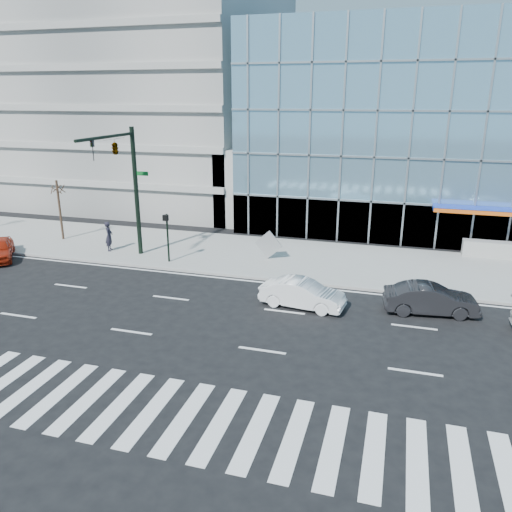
# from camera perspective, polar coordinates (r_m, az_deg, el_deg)

# --- Properties ---
(ground) EXTENTS (160.00, 160.00, 0.00)m
(ground) POSITION_cam_1_polar(r_m,az_deg,el_deg) (24.23, 3.27, -6.36)
(ground) COLOR black
(ground) RESTS_ON ground
(sidewalk) EXTENTS (120.00, 8.00, 0.15)m
(sidewalk) POSITION_cam_1_polar(r_m,az_deg,el_deg) (31.54, 6.59, -0.46)
(sidewalk) COLOR gray
(sidewalk) RESTS_ON ground
(parking_garage) EXTENTS (24.00, 24.00, 20.00)m
(parking_garage) POSITION_cam_1_polar(r_m,az_deg,el_deg) (53.67, -11.86, 17.61)
(parking_garage) COLOR gray
(parking_garage) RESTS_ON ground
(ramp_block) EXTENTS (6.00, 8.00, 6.00)m
(ramp_block) POSITION_cam_1_polar(r_m,az_deg,el_deg) (41.60, 0.94, 8.29)
(ramp_block) COLOR gray
(ramp_block) RESTS_ON ground
(tower_backdrop) EXTENTS (14.00, 14.00, 48.00)m
(tower_backdrop) POSITION_cam_1_polar(r_m,az_deg,el_deg) (98.97, -4.99, 26.01)
(tower_backdrop) COLOR gray
(tower_backdrop) RESTS_ON ground
(traffic_signal) EXTENTS (1.14, 5.74, 8.00)m
(traffic_signal) POSITION_cam_1_polar(r_m,az_deg,el_deg) (30.80, -15.10, 10.25)
(traffic_signal) COLOR black
(traffic_signal) RESTS_ON sidewalk
(ped_signal_post) EXTENTS (0.30, 0.33, 3.00)m
(ped_signal_post) POSITION_cam_1_polar(r_m,az_deg,el_deg) (30.69, -10.14, 2.89)
(ped_signal_post) COLOR black
(ped_signal_post) RESTS_ON sidewalk
(street_tree_near) EXTENTS (1.10, 1.10, 4.23)m
(street_tree_near) POSITION_cam_1_polar(r_m,az_deg,el_deg) (37.49, -21.77, 7.17)
(street_tree_near) COLOR #332319
(street_tree_near) RESTS_ON sidewalk
(white_sedan) EXTENTS (4.31, 1.97, 1.37)m
(white_sedan) POSITION_cam_1_polar(r_m,az_deg,el_deg) (24.58, 5.32, -4.31)
(white_sedan) COLOR white
(white_sedan) RESTS_ON ground
(dark_sedan) EXTENTS (4.49, 2.07, 1.43)m
(dark_sedan) POSITION_cam_1_polar(r_m,az_deg,el_deg) (25.18, 19.33, -4.68)
(dark_sedan) COLOR black
(dark_sedan) RESTS_ON ground
(pedestrian) EXTENTS (0.67, 0.83, 1.95)m
(pedestrian) POSITION_cam_1_polar(r_m,az_deg,el_deg) (34.15, -16.45, 2.19)
(pedestrian) COLOR black
(pedestrian) RESTS_ON sidewalk
(tilted_panel) EXTENTS (1.84, 0.14, 1.84)m
(tilted_panel) POSITION_cam_1_polar(r_m,az_deg,el_deg) (31.09, 1.44, 1.31)
(tilted_panel) COLOR gray
(tilted_panel) RESTS_ON sidewalk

